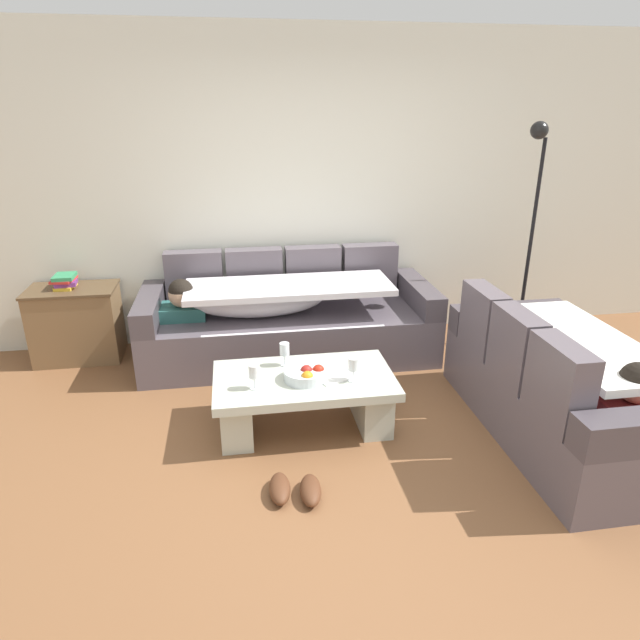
{
  "coord_description": "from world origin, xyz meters",
  "views": [
    {
      "loc": [
        -0.66,
        -2.81,
        2.08
      ],
      "look_at": [
        -0.05,
        1.03,
        0.55
      ],
      "focal_mm": 31.02,
      "sensor_mm": 36.0,
      "label": 1
    }
  ],
  "objects_px": {
    "wine_glass_near_right": "(353,365)",
    "wine_glass_near_left": "(254,372)",
    "wine_glass_far_back": "(285,350)",
    "book_stack_on_cabinet": "(65,281)",
    "couch_along_wall": "(284,320)",
    "open_magazine": "(336,375)",
    "coffee_table": "(304,395)",
    "fruit_bowl": "(306,374)",
    "side_cabinet": "(77,324)",
    "couch_near_window": "(561,388)",
    "pair_of_shoes": "(295,489)",
    "floor_lamp": "(530,225)"
  },
  "relations": [
    {
      "from": "couch_near_window",
      "to": "fruit_bowl",
      "type": "xyz_separation_m",
      "value": [
        -1.66,
        0.29,
        0.09
      ]
    },
    {
      "from": "couch_near_window",
      "to": "side_cabinet",
      "type": "relative_size",
      "value": 2.51
    },
    {
      "from": "wine_glass_near_left",
      "to": "floor_lamp",
      "type": "distance_m",
      "value": 2.76
    },
    {
      "from": "couch_along_wall",
      "to": "book_stack_on_cabinet",
      "type": "xyz_separation_m",
      "value": [
        -1.8,
        0.23,
        0.37
      ]
    },
    {
      "from": "couch_along_wall",
      "to": "book_stack_on_cabinet",
      "type": "height_order",
      "value": "couch_along_wall"
    },
    {
      "from": "floor_lamp",
      "to": "pair_of_shoes",
      "type": "relative_size",
      "value": 6.11
    },
    {
      "from": "open_magazine",
      "to": "side_cabinet",
      "type": "height_order",
      "value": "side_cabinet"
    },
    {
      "from": "coffee_table",
      "to": "fruit_bowl",
      "type": "relative_size",
      "value": 4.29
    },
    {
      "from": "open_magazine",
      "to": "side_cabinet",
      "type": "xyz_separation_m",
      "value": [
        -1.99,
        1.42,
        -0.06
      ]
    },
    {
      "from": "wine_glass_near_left",
      "to": "side_cabinet",
      "type": "height_order",
      "value": "side_cabinet"
    },
    {
      "from": "wine_glass_far_back",
      "to": "book_stack_on_cabinet",
      "type": "height_order",
      "value": "book_stack_on_cabinet"
    },
    {
      "from": "open_magazine",
      "to": "floor_lamp",
      "type": "bearing_deg",
      "value": 9.07
    },
    {
      "from": "wine_glass_far_back",
      "to": "side_cabinet",
      "type": "height_order",
      "value": "side_cabinet"
    },
    {
      "from": "wine_glass_near_left",
      "to": "open_magazine",
      "type": "xyz_separation_m",
      "value": [
        0.55,
        0.09,
        -0.11
      ]
    },
    {
      "from": "couch_along_wall",
      "to": "pair_of_shoes",
      "type": "height_order",
      "value": "couch_along_wall"
    },
    {
      "from": "fruit_bowl",
      "to": "wine_glass_far_back",
      "type": "distance_m",
      "value": 0.28
    },
    {
      "from": "couch_along_wall",
      "to": "open_magazine",
      "type": "height_order",
      "value": "couch_along_wall"
    },
    {
      "from": "book_stack_on_cabinet",
      "to": "pair_of_shoes",
      "type": "relative_size",
      "value": 0.71
    },
    {
      "from": "open_magazine",
      "to": "side_cabinet",
      "type": "distance_m",
      "value": 2.45
    },
    {
      "from": "book_stack_on_cabinet",
      "to": "pair_of_shoes",
      "type": "height_order",
      "value": "book_stack_on_cabinet"
    },
    {
      "from": "pair_of_shoes",
      "to": "floor_lamp",
      "type": "bearing_deg",
      "value": 38.53
    },
    {
      "from": "couch_near_window",
      "to": "floor_lamp",
      "type": "bearing_deg",
      "value": -16.87
    },
    {
      "from": "coffee_table",
      "to": "wine_glass_near_right",
      "type": "height_order",
      "value": "wine_glass_near_right"
    },
    {
      "from": "book_stack_on_cabinet",
      "to": "open_magazine",
      "type": "bearing_deg",
      "value": -35.06
    },
    {
      "from": "couch_near_window",
      "to": "wine_glass_near_right",
      "type": "bearing_deg",
      "value": 80.57
    },
    {
      "from": "couch_near_window",
      "to": "coffee_table",
      "type": "xyz_separation_m",
      "value": [
        -1.66,
        0.34,
        -0.1
      ]
    },
    {
      "from": "wine_glass_near_right",
      "to": "wine_glass_near_left",
      "type": "bearing_deg",
      "value": -179.86
    },
    {
      "from": "wine_glass_near_right",
      "to": "side_cabinet",
      "type": "relative_size",
      "value": 0.23
    },
    {
      "from": "wine_glass_near_right",
      "to": "wine_glass_far_back",
      "type": "xyz_separation_m",
      "value": [
        -0.42,
        0.31,
        0.0
      ]
    },
    {
      "from": "couch_along_wall",
      "to": "wine_glass_far_back",
      "type": "distance_m",
      "value": 1.0
    },
    {
      "from": "fruit_bowl",
      "to": "couch_near_window",
      "type": "bearing_deg",
      "value": -9.95
    },
    {
      "from": "fruit_bowl",
      "to": "wine_glass_near_left",
      "type": "bearing_deg",
      "value": -168.89
    },
    {
      "from": "floor_lamp",
      "to": "couch_near_window",
      "type": "bearing_deg",
      "value": -106.87
    },
    {
      "from": "fruit_bowl",
      "to": "wine_glass_near_right",
      "type": "xyz_separation_m",
      "value": [
        0.3,
        -0.07,
        0.08
      ]
    },
    {
      "from": "wine_glass_near_right",
      "to": "book_stack_on_cabinet",
      "type": "relative_size",
      "value": 0.73
    },
    {
      "from": "wine_glass_near_right",
      "to": "floor_lamp",
      "type": "bearing_deg",
      "value": 33.43
    },
    {
      "from": "wine_glass_near_left",
      "to": "floor_lamp",
      "type": "relative_size",
      "value": 0.09
    },
    {
      "from": "coffee_table",
      "to": "book_stack_on_cabinet",
      "type": "relative_size",
      "value": 5.3
    },
    {
      "from": "floor_lamp",
      "to": "couch_along_wall",
      "type": "bearing_deg",
      "value": 176.97
    },
    {
      "from": "coffee_table",
      "to": "wine_glass_near_right",
      "type": "distance_m",
      "value": 0.42
    },
    {
      "from": "couch_along_wall",
      "to": "wine_glass_near_left",
      "type": "relative_size",
      "value": 14.9
    },
    {
      "from": "wine_glass_near_right",
      "to": "fruit_bowl",
      "type": "bearing_deg",
      "value": 167.74
    },
    {
      "from": "couch_near_window",
      "to": "open_magazine",
      "type": "xyz_separation_m",
      "value": [
        -1.45,
        0.32,
        0.05
      ]
    },
    {
      "from": "wine_glass_near_left",
      "to": "couch_near_window",
      "type": "bearing_deg",
      "value": -6.39
    },
    {
      "from": "wine_glass_far_back",
      "to": "open_magazine",
      "type": "bearing_deg",
      "value": -33.45
    },
    {
      "from": "wine_glass_near_left",
      "to": "open_magazine",
      "type": "relative_size",
      "value": 0.59
    },
    {
      "from": "side_cabinet",
      "to": "coffee_table",
      "type": "bearing_deg",
      "value": -38.09
    },
    {
      "from": "side_cabinet",
      "to": "pair_of_shoes",
      "type": "height_order",
      "value": "side_cabinet"
    },
    {
      "from": "wine_glass_near_left",
      "to": "open_magazine",
      "type": "distance_m",
      "value": 0.57
    },
    {
      "from": "coffee_table",
      "to": "side_cabinet",
      "type": "distance_m",
      "value": 2.26
    }
  ]
}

